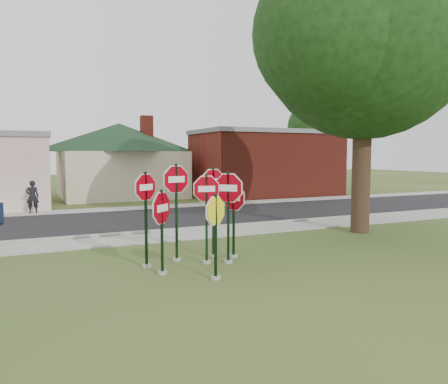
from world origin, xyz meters
name	(u,v)px	position (x,y,z in m)	size (l,w,h in m)	color
ground	(220,278)	(0.00, 0.00, 0.00)	(120.00, 120.00, 0.00)	#2E4A1B
sidewalk_near	(157,238)	(0.00, 5.50, 0.03)	(60.00, 1.60, 0.06)	gray
road	(129,221)	(0.00, 10.00, 0.02)	(60.00, 7.00, 0.04)	black
sidewalk_far	(112,210)	(0.00, 14.30, 0.03)	(60.00, 1.60, 0.06)	gray
curb	(150,232)	(0.00, 6.50, 0.07)	(60.00, 0.20, 0.14)	gray
stop_sign_center	(206,206)	(0.26, 1.47, 1.58)	(1.00, 0.24, 2.57)	gray
stop_sign_yellow	(216,227)	(-0.13, -0.05, 1.27)	(0.87, 0.50, 2.16)	gray
stop_sign_left	(162,221)	(-1.17, 0.92, 1.36)	(0.83, 0.81, 2.25)	gray
stop_sign_right	(228,203)	(0.82, 1.25, 1.67)	(0.82, 0.80, 2.65)	gray
stop_sign_back_right	(213,200)	(0.73, 2.09, 1.68)	(0.99, 0.24, 2.72)	gray
stop_sign_back_left	(176,197)	(-0.40, 2.09, 1.80)	(1.08, 0.24, 2.85)	gray
stop_sign_far_right	(234,210)	(1.25, 1.80, 1.38)	(0.51, 0.94, 2.28)	gray
stop_sign_far_left	(146,206)	(-1.35, 1.76, 1.63)	(0.88, 0.52, 2.64)	gray
building_house	(119,145)	(2.00, 22.00, 3.65)	(11.60, 11.60, 6.20)	beige
building_brick	(266,162)	(12.00, 18.50, 2.40)	(10.20, 6.20, 4.75)	maroon
oak_tree	(365,32)	(7.50, 3.50, 7.53)	(11.57, 10.97, 11.53)	#312016
bg_tree_right	(316,128)	(22.00, 26.00, 5.58)	(5.60, 5.60, 8.40)	#312016
pedestrian	(32,197)	(-3.90, 14.21, 0.89)	(0.60, 0.40, 1.65)	black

